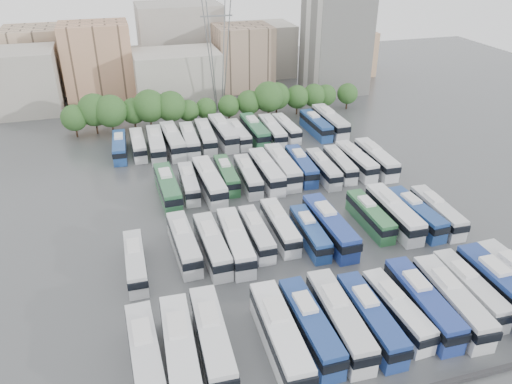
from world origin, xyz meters
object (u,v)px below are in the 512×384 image
object	(u,v)px
bus_r3_s0	(120,147)
bus_r3_s13	(330,121)
bus_r0_s11	(469,288)
bus_r1_s2	(184,243)
bus_r1_s5	(256,233)
bus_r2_s3	(189,183)
bus_r1_s4	(235,241)
bus_r0_s10	(451,300)
bus_r2_s6	(248,175)
bus_r0_s12	(502,288)
bus_r0_s0	(146,356)
bus_r2_s7	(266,171)
bus_r2_s8	(282,166)
bus_r3_s10	(286,128)
bus_r3_s7	(239,134)
bus_r2_s11	(340,164)
bus_r2_s12	(356,160)
bus_r3_s12	(316,125)
bus_r1_s7	(310,232)
bus_r3_s1	(138,144)
bus_r1_s0	(135,262)
bus_r1_s8	(330,226)
bus_r1_s12	(416,213)
bus_r3_s4	(189,139)
bus_r1_s10	(370,215)
bus_r3_s2	(156,144)
bus_r0_s5	(310,325)
bus_r2_s13	(376,159)
bus_r2_s9	(301,165)
bus_r3_s9	(272,131)
bus_r0_s9	(422,302)
bus_r3_s3	(173,140)
electricity_pylon	(217,28)
bus_r2_s5	(226,175)
bus_r1_s3	(212,245)
bus_r2_s2	(168,187)
bus_r2_s4	(209,181)
bus_r2_s10	(323,168)
bus_r0_s6	(339,319)
bus_r1_s11	(394,213)
bus_r1_s13	(437,212)
apartment_tower	(336,39)
bus_r0_s1	(180,352)
bus_r0_s8	(397,309)

from	to	relation	value
bus_r3_s0	bus_r3_s13	distance (m)	42.84
bus_r0_s11	bus_r3_s13	bearing A→B (deg)	84.46
bus_r1_s2	bus_r1_s5	distance (m)	9.79
bus_r2_s3	bus_r1_s4	bearing A→B (deg)	-78.78
bus_r0_s10	bus_r2_s6	world-z (taller)	bus_r0_s10
bus_r0_s12	bus_r2_s3	size ratio (longest dim) A/B	1.24
bus_r0_s0	bus_r2_s7	xyz separation A→B (m)	(23.14, 35.61, 0.03)
bus_r2_s6	bus_r2_s8	xyz separation A→B (m)	(6.44, 1.35, 0.22)
bus_r3_s10	bus_r3_s7	bearing A→B (deg)	-179.99
bus_r2_s11	bus_r2_s12	size ratio (longest dim) A/B	0.92
bus_r3_s12	bus_r2_s12	bearing A→B (deg)	-90.91
bus_r1_s7	bus_r3_s1	size ratio (longest dim) A/B	0.98
bus_r3_s12	bus_r3_s13	size ratio (longest dim) A/B	0.88
bus_r1_s0	bus_r1_s8	bearing A→B (deg)	1.33
bus_r1_s12	bus_r3_s4	xyz separation A→B (m)	(-26.58, 36.52, 0.04)
bus_r1_s10	bus_r3_s2	xyz separation A→B (m)	(-26.51, 34.46, 0.23)
bus_r0_s5	bus_r2_s3	world-z (taller)	bus_r0_s5
bus_r0_s11	bus_r3_s7	xyz separation A→B (m)	(-13.33, 53.59, -0.13)
bus_r0_s11	bus_r2_s13	size ratio (longest dim) A/B	0.94
bus_r1_s7	bus_r2_s11	size ratio (longest dim) A/B	0.99
bus_r2_s9	bus_r3_s9	size ratio (longest dim) A/B	0.96
bus_r0_s9	bus_r3_s3	xyz separation A→B (m)	(-19.85, 53.83, 0.05)
electricity_pylon	bus_r1_s0	world-z (taller)	electricity_pylon
bus_r2_s3	bus_r3_s12	distance (m)	34.72
bus_r0_s5	bus_r2_s5	world-z (taller)	bus_r0_s5
bus_r2_s3	bus_r3_s10	bearing A→B (deg)	41.03
bus_r1_s3	bus_r3_s3	world-z (taller)	bus_r3_s3
bus_r1_s0	bus_r2_s2	world-z (taller)	bus_r2_s2
bus_r1_s0	bus_r2_s4	distance (m)	22.48
bus_r0_s9	bus_r2_s13	size ratio (longest dim) A/B	1.02
bus_r2_s10	bus_r3_s4	size ratio (longest dim) A/B	0.94
bus_r0_s0	bus_r0_s6	size ratio (longest dim) A/B	0.96
bus_r3_s10	bus_r1_s11	bearing A→B (deg)	-87.10
bus_r2_s12	bus_r3_s0	bearing A→B (deg)	153.82
bus_r0_s12	bus_r1_s13	size ratio (longest dim) A/B	1.16
bus_r2_s7	bus_r3_s12	world-z (taller)	bus_r2_s7
bus_r3_s1	bus_r3_s12	size ratio (longest dim) A/B	0.93
bus_r3_s3	bus_r1_s3	bearing A→B (deg)	-92.53
bus_r2_s11	bus_r3_s9	xyz separation A→B (m)	(-6.70, 17.68, 0.21)
bus_r1_s8	bus_r2_s12	xyz separation A→B (m)	(13.30, 18.98, -0.20)
bus_r1_s3	bus_r2_s13	size ratio (longest dim) A/B	0.96
apartment_tower	bus_r3_s10	xyz separation A→B (m)	(-22.39, -27.26, -11.29)
bus_r0_s5	bus_r2_s13	world-z (taller)	bus_r0_s5
bus_r0_s1	bus_r1_s10	world-z (taller)	bus_r0_s1
bus_r2_s3	bus_r2_s9	xyz separation A→B (m)	(19.63, 0.95, 0.15)
bus_r2_s9	bus_r2_s12	xyz separation A→B (m)	(9.93, -0.84, 0.02)
bus_r3_s3	bus_r0_s8	bearing A→B (deg)	-75.40
bus_r3_s3	bus_r3_s4	bearing A→B (deg)	-4.58
bus_r0_s8	bus_r1_s2	xyz separation A→B (m)	(-20.10, 18.96, 0.09)
bus_r2_s5	bus_r2_s7	world-z (taller)	bus_r2_s7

